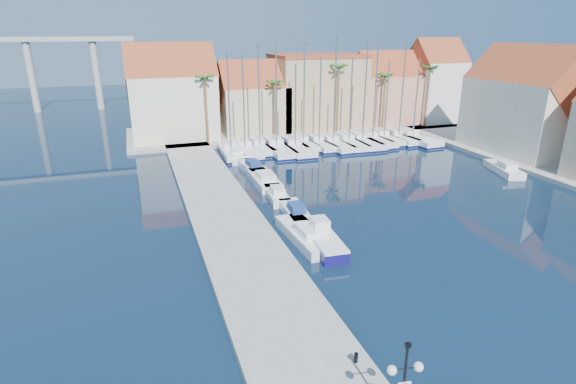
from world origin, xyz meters
name	(u,v)px	position (x,y,z in m)	size (l,w,h in m)	color
ground	(413,288)	(0.00, 0.00, 0.00)	(260.00, 260.00, 0.00)	black
quay_west	(228,222)	(-9.00, 13.50, 0.25)	(6.00, 77.00, 0.50)	gray
shore_north	(299,129)	(10.00, 48.00, 0.25)	(54.00, 16.00, 0.50)	gray
lamp_post	(405,375)	(-7.00, -9.49, 3.24)	(1.41, 0.54, 4.18)	black
bollard	(356,358)	(-6.79, -5.42, 0.75)	(0.20, 0.20, 0.50)	black
fishing_boat	(324,240)	(-3.12, 7.08, 0.65)	(2.28, 5.73, 1.96)	#120E55
motorboat_west_0	(306,234)	(-3.93, 8.62, 0.51)	(2.72, 7.32, 1.40)	white
motorboat_west_1	(295,212)	(-3.14, 13.25, 0.51)	(2.17, 5.58, 1.40)	white
motorboat_west_2	(277,194)	(-3.32, 18.03, 0.51)	(2.16, 5.32, 1.40)	white
motorboat_west_3	(264,179)	(-3.15, 22.99, 0.51)	(2.42, 7.20, 1.40)	white
motorboat_west_4	(252,167)	(-3.23, 27.92, 0.51)	(2.23, 5.86, 1.40)	white
motorboat_west_5	(237,155)	(-3.71, 33.85, 0.51)	(2.53, 6.95, 1.40)	white
motorboat_west_6	(235,148)	(-3.14, 37.57, 0.51)	(2.53, 6.67, 1.40)	white
motorboat_east_1	(504,169)	(23.97, 17.88, 0.51)	(3.63, 6.47, 1.40)	white
sailboat_0	(230,151)	(-4.08, 35.82, 0.60)	(2.91, 9.49, 13.03)	white
sailboat_1	(244,149)	(-2.18, 36.20, 0.59)	(3.05, 9.96, 12.57)	white
sailboat_2	(259,146)	(0.02, 36.73, 0.64)	(2.94, 8.63, 13.88)	white
sailboat_3	(275,147)	(2.17, 36.14, 0.58)	(3.03, 11.43, 14.11)	white
sailboat_4	(294,146)	(4.61, 35.47, 0.56)	(3.06, 11.01, 11.53)	white
sailboat_5	(302,142)	(6.39, 36.97, 0.64)	(2.58, 8.68, 14.21)	white
sailboat_6	(318,143)	(8.36, 36.11, 0.60)	(2.76, 8.95, 12.28)	white
sailboat_7	(331,143)	(10.26, 35.64, 0.61)	(3.50, 10.30, 14.84)	white
sailboat_8	(347,142)	(12.73, 35.68, 0.57)	(2.94, 10.39, 12.02)	white
sailboat_9	(360,140)	(14.94, 35.85, 0.60)	(3.09, 10.84, 14.40)	white
sailboat_10	(370,139)	(16.75, 36.29, 0.59)	(3.25, 10.79, 14.08)	white
sailboat_11	(382,137)	(18.93, 36.60, 0.58)	(2.53, 9.43, 11.46)	white
sailboat_12	(397,137)	(21.07, 36.12, 0.62)	(2.84, 9.67, 14.17)	white
sailboat_13	(410,137)	(22.85, 35.34, 0.56)	(3.81, 11.70, 11.83)	white
building_0	(172,96)	(-10.00, 47.00, 6.52)	(12.30, 9.00, 13.50)	beige
building_1	(253,101)	(2.00, 47.00, 5.30)	(10.30, 8.00, 11.00)	tan
building_2	(317,91)	(13.00, 48.00, 6.26)	(14.20, 10.20, 11.50)	tan
building_3	(385,91)	(25.00, 47.00, 5.86)	(10.30, 8.00, 12.00)	tan
building_4	(434,83)	(34.00, 46.00, 6.97)	(8.30, 8.00, 14.00)	white
building_6	(526,105)	(32.00, 24.00, 6.52)	(9.00, 14.30, 13.50)	beige
palm_0	(204,80)	(-6.00, 42.00, 9.08)	(2.60, 2.60, 10.15)	brown
palm_1	(275,85)	(4.00, 42.00, 8.14)	(2.60, 2.60, 9.15)	brown
palm_2	(339,70)	(14.00, 42.00, 10.02)	(2.60, 2.60, 11.15)	brown
palm_3	(386,78)	(22.00, 42.00, 8.61)	(2.60, 2.60, 9.65)	brown
palm_4	(430,70)	(30.00, 42.00, 9.55)	(2.60, 2.60, 10.65)	brown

